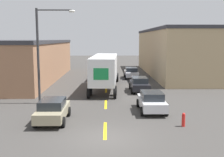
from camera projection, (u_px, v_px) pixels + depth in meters
ground_plane at (105, 138)px, 15.84m from camera, size 160.00×160.00×0.00m
road_centerline at (106, 104)px, 24.03m from camera, size 0.20×17.12×0.01m
warehouse_left at (8, 60)px, 38.31m from camera, size 13.88×25.66×5.40m
warehouse_right at (191, 52)px, 44.26m from camera, size 13.74×27.20×7.09m
semi_truck at (106, 68)px, 32.04m from camera, size 3.45×13.68×3.75m
parked_car_right_near at (152, 101)px, 21.60m from camera, size 1.99×4.27×1.55m
parked_car_left_near at (53, 110)px, 18.93m from camera, size 1.99×4.27×1.55m
parked_car_right_mid at (139, 84)px, 29.81m from camera, size 1.99×4.27×1.55m
parked_car_right_far at (131, 73)px, 39.90m from camera, size 1.99×4.27×1.55m
street_lamp at (43, 48)px, 23.73m from camera, size 3.32×0.32×8.10m
fire_hydrant at (183, 120)px, 17.90m from camera, size 0.22×0.22×0.90m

